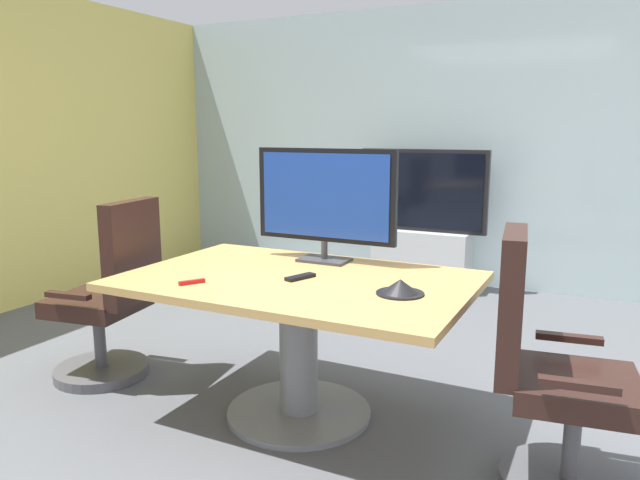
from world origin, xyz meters
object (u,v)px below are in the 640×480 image
object	(u,v)px
tv_monitor	(325,198)
office_chair_left	(111,305)
office_chair_right	(551,385)
wall_display_unit	(422,242)
remote_control	(300,277)
conference_table	(298,316)
conference_phone	(400,288)

from	to	relation	value
tv_monitor	office_chair_left	bearing A→B (deg)	-158.42
office_chair_right	wall_display_unit	size ratio (longest dim) A/B	0.83
office_chair_right	wall_display_unit	distance (m)	3.23
office_chair_right	tv_monitor	bearing A→B (deg)	61.06
office_chair_right	remote_control	world-z (taller)	office_chair_right
conference_table	office_chair_left	size ratio (longest dim) A/B	1.60
wall_display_unit	office_chair_right	bearing A→B (deg)	-63.77
office_chair_right	conference_phone	world-z (taller)	office_chair_right
office_chair_left	conference_phone	bearing A→B (deg)	81.44
office_chair_right	remote_control	xyz separation A→B (m)	(-1.21, 0.08, 0.30)
conference_table	office_chair_left	world-z (taller)	office_chair_left
conference_table	office_chair_right	bearing A→B (deg)	-4.73
office_chair_left	wall_display_unit	size ratio (longest dim) A/B	0.83
office_chair_left	remote_control	size ratio (longest dim) A/B	6.41
tv_monitor	conference_phone	distance (m)	0.84
conference_phone	office_chair_left	bearing A→B (deg)	-179.87
tv_monitor	wall_display_unit	bearing A→B (deg)	93.59
office_chair_left	conference_phone	world-z (taller)	office_chair_left
remote_control	wall_display_unit	bearing A→B (deg)	114.47
tv_monitor	remote_control	world-z (taller)	tv_monitor
conference_table	office_chair_right	distance (m)	1.24
conference_table	wall_display_unit	distance (m)	2.81
remote_control	conference_phone	bearing A→B (deg)	15.26
tv_monitor	remote_control	size ratio (longest dim) A/B	4.94
wall_display_unit	conference_phone	world-z (taller)	wall_display_unit
conference_phone	remote_control	bearing A→B (deg)	175.23
conference_table	remote_control	world-z (taller)	remote_control
office_chair_left	remote_control	xyz separation A→B (m)	(1.26, 0.05, 0.30)
wall_display_unit	remote_control	bearing A→B (deg)	-85.57
wall_display_unit	conference_table	bearing A→B (deg)	-86.08
conference_phone	tv_monitor	bearing A→B (deg)	142.43
conference_table	remote_control	distance (m)	0.22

